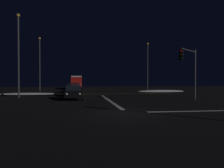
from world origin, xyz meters
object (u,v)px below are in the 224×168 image
Objects in this scene: traffic_signal_ne at (189,64)px; streetlamp_left_far at (40,61)px; sedan_red at (75,87)px; sedan_green at (74,86)px; sedan_orange at (75,88)px; sedan_black at (74,92)px; sedan_white at (73,90)px; streetlamp_left_near at (18,50)px; streetlamp_right_far at (148,63)px; box_truck at (77,82)px.

streetlamp_left_far reaches higher than traffic_signal_ne.
sedan_green is (-0.15, 6.01, 0.00)m from sedan_red.
sedan_orange is 1.00× the size of sedan_red.
sedan_black is 0.78× the size of traffic_signal_ne.
streetlamp_left_near reaches higher than sedan_white.
streetlamp_right_far is at bearing 29.27° from sedan_orange.
sedan_green is at bearing 32.77° from streetlamp_left_far.
sedan_black and sedan_red have the same top height.
sedan_black is at bearing 167.80° from traffic_signal_ne.
sedan_orange and sedan_green have the same top height.
streetlamp_left_near reaches higher than sedan_black.
streetlamp_left_near is (-18.88, 6.53, 1.95)m from traffic_signal_ne.
sedan_white is 1.00× the size of sedan_orange.
sedan_green is 0.52× the size of box_truck.
sedan_black is 0.42× the size of streetlamp_left_near.
sedan_green is 21.65m from streetlamp_left_near.
sedan_green is (-0.23, 18.19, 0.00)m from sedan_white.
sedan_green is 29.58m from traffic_signal_ne.
traffic_signal_ne reaches higher than sedan_white.
box_truck is at bearing 109.70° from traffic_signal_ne.
sedan_green is 9.04m from streetlamp_left_far.
traffic_signal_ne reaches higher than box_truck.
sedan_black is 1.00× the size of sedan_white.
traffic_signal_ne is at bearing -58.98° from sedan_red.
traffic_signal_ne is 22.68m from streetlamp_right_far.
sedan_black and sedan_green have the same top height.
sedan_red is 8.41m from streetlamp_left_far.
streetlamp_right_far is 26.33m from streetlamp_left_near.
sedan_orange is at bearing -50.20° from streetlamp_left_far.
box_truck is (0.23, 13.35, 0.91)m from sedan_red.
streetlamp_right_far reaches higher than sedan_black.
sedan_black is 9.25m from streetlamp_left_near.
sedan_white is 0.52× the size of box_truck.
streetlamp_right_far is (14.19, -11.43, 3.76)m from box_truck.
streetlamp_left_far is (-6.73, 19.90, 4.98)m from sedan_black.
traffic_signal_ne reaches higher than sedan_red.
box_truck reaches higher than sedan_black.
sedan_green is 0.43× the size of streetlamp_left_far.
streetlamp_left_far is at bearing 163.50° from sedan_red.
sedan_black is 12.81m from traffic_signal_ne.
traffic_signal_ne is (12.54, -26.61, 3.06)m from sedan_green.
traffic_signal_ne is at bearing -50.03° from streetlamp_left_far.
sedan_orange is 0.78× the size of traffic_signal_ne.
sedan_white is 6.12m from sedan_orange.
sedan_orange is at bearing 89.22° from sedan_white.
sedan_black is at bearing -89.66° from sedan_orange.
box_truck is at bearing 89.66° from sedan_white.
sedan_orange is 0.43× the size of streetlamp_left_far.
sedan_white is 0.42× the size of streetlamp_left_near.
sedan_red is (-0.08, 12.18, 0.00)m from sedan_white.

